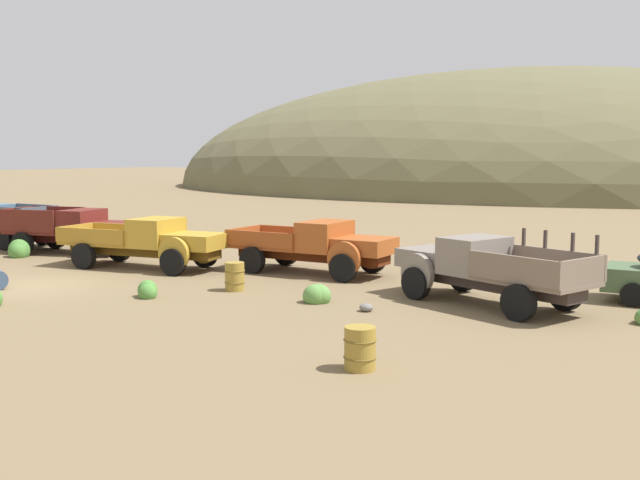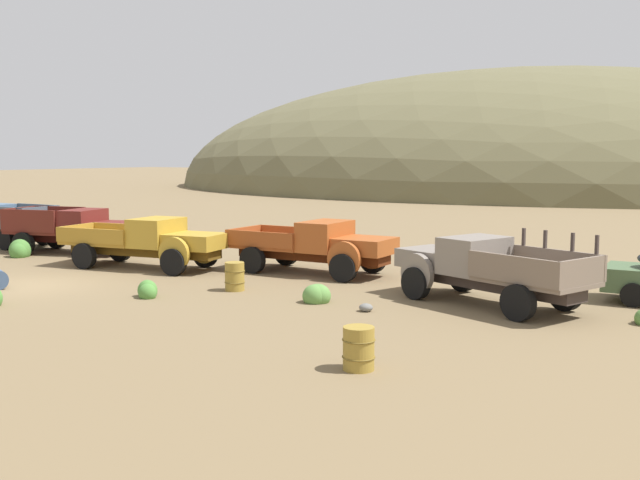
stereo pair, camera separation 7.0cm
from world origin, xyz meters
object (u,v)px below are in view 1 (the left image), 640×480
(truck_oxide_orange, at_px, (323,246))
(oil_drum_spare, at_px, (360,348))
(truck_oxblood, at_px, (79,229))
(truck_primer_gray, at_px, (477,268))
(truck_mustard, at_px, (155,242))
(oil_drum_foreground, at_px, (235,276))

(truck_oxide_orange, bearing_deg, oil_drum_spare, -56.73)
(truck_oxblood, height_order, truck_primer_gray, truck_primer_gray)
(truck_oxide_orange, bearing_deg, truck_mustard, -160.99)
(truck_primer_gray, height_order, oil_drum_foreground, truck_primer_gray)
(truck_oxide_orange, bearing_deg, oil_drum_foreground, -101.08)
(truck_mustard, relative_size, oil_drum_spare, 7.71)
(oil_drum_foreground, bearing_deg, truck_oxide_orange, 82.11)
(truck_mustard, distance_m, oil_drum_spare, 14.70)
(truck_primer_gray, bearing_deg, oil_drum_spare, 112.72)
(truck_oxblood, distance_m, oil_drum_foreground, 11.61)
(truck_primer_gray, bearing_deg, truck_mustard, 21.26)
(truck_mustard, height_order, oil_drum_spare, truck_mustard)
(truck_oxblood, height_order, oil_drum_spare, truck_oxblood)
(truck_mustard, height_order, oil_drum_foreground, truck_mustard)
(truck_oxblood, relative_size, truck_mustard, 0.89)
(truck_oxblood, bearing_deg, truck_mustard, -28.90)
(truck_oxblood, xyz_separation_m, oil_drum_foreground, (11.17, -3.12, -0.58))
(truck_oxblood, bearing_deg, oil_drum_foreground, -31.75)
(truck_mustard, relative_size, oil_drum_foreground, 7.51)
(truck_mustard, bearing_deg, truck_primer_gray, -7.46)
(truck_primer_gray, bearing_deg, truck_oxide_orange, 2.76)
(truck_mustard, relative_size, truck_oxide_orange, 1.09)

